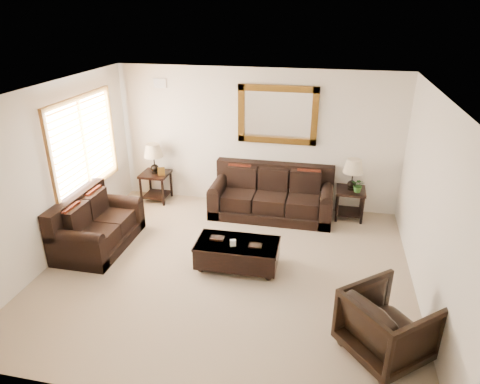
% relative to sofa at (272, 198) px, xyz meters
% --- Properties ---
extents(room, '(5.51, 5.01, 2.71)m').
position_rel_sofa_xyz_m(room, '(-0.40, -2.05, 1.01)').
color(room, gray).
rests_on(room, ground).
extents(window, '(0.07, 1.96, 1.66)m').
position_rel_sofa_xyz_m(window, '(-3.09, -1.15, 1.21)').
color(window, white).
rests_on(window, room).
extents(mirror, '(1.50, 0.06, 1.10)m').
position_rel_sofa_xyz_m(mirror, '(0.00, 0.42, 1.51)').
color(mirror, '#48270E').
rests_on(mirror, room).
extents(air_vent, '(0.25, 0.02, 0.18)m').
position_rel_sofa_xyz_m(air_vent, '(-2.30, 0.43, 2.01)').
color(air_vent, '#999999').
rests_on(air_vent, room).
extents(sofa, '(2.29, 0.99, 0.94)m').
position_rel_sofa_xyz_m(sofa, '(0.00, 0.00, 0.00)').
color(sofa, black).
rests_on(sofa, room).
extents(loveseat, '(0.94, 1.58, 0.89)m').
position_rel_sofa_xyz_m(loveseat, '(-2.71, -1.79, -0.01)').
color(loveseat, black).
rests_on(loveseat, room).
extents(end_table_left, '(0.55, 0.55, 1.21)m').
position_rel_sofa_xyz_m(end_table_left, '(-2.42, 0.13, 0.45)').
color(end_table_left, black).
rests_on(end_table_left, room).
extents(end_table_right, '(0.53, 0.53, 1.17)m').
position_rel_sofa_xyz_m(end_table_right, '(1.46, 0.14, 0.43)').
color(end_table_right, black).
rests_on(end_table_right, room).
extents(coffee_table, '(1.27, 0.70, 0.53)m').
position_rel_sofa_xyz_m(coffee_table, '(-0.26, -1.94, -0.07)').
color(coffee_table, black).
rests_on(coffee_table, room).
extents(armchair, '(1.18, 1.19, 0.89)m').
position_rel_sofa_xyz_m(armchair, '(1.80, -3.34, 0.11)').
color(armchair, black).
rests_on(armchair, floor).
extents(potted_plant, '(0.32, 0.34, 0.21)m').
position_rel_sofa_xyz_m(potted_plant, '(1.58, 0.05, 0.35)').
color(potted_plant, '#2A551D').
rests_on(potted_plant, end_table_right).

